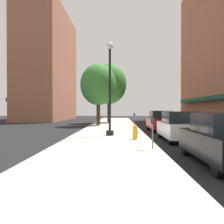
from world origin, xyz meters
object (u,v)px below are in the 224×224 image
lamppost (110,87)px  car_red (160,121)px  parking_meter_near (134,118)px  parking_meter_far (153,129)px  fire_hydrant (135,132)px  car_white (179,127)px  tree_mid (98,85)px  tree_near (109,84)px  car_black (223,139)px

lamppost → car_red: 6.50m
parking_meter_near → parking_meter_far: same height
fire_hydrant → parking_meter_far: 3.36m
fire_hydrant → car_white: car_white is taller
lamppost → car_white: size_ratio=1.37×
parking_meter_near → tree_mid: size_ratio=0.20×
lamppost → tree_near: bearing=92.5°
parking_meter_far → tree_near: 22.04m
parking_meter_near → tree_mid: (-3.63, 3.66, 3.47)m
parking_meter_near → lamppost: bearing=-105.3°
fire_hydrant → car_black: 6.15m
tree_mid → car_white: 14.27m
parking_meter_near → tree_mid: 6.21m
tree_near → car_black: bearing=-79.0°
car_black → car_white: size_ratio=1.00×
tree_mid → car_red: size_ratio=1.52×
lamppost → car_red: bearing=49.4°
car_white → lamppost: bearing=156.8°
parking_meter_far → car_white: (1.95, 3.64, -0.14)m
car_black → car_white: same height
lamppost → car_black: 8.97m
tree_mid → car_white: (5.58, -12.63, -3.61)m
fire_hydrant → car_red: bearing=69.6°
tree_mid → car_white: tree_mid is taller
lamppost → parking_meter_far: 6.14m
lamppost → tree_mid: 11.10m
lamppost → fire_hydrant: bearing=-54.6°
car_white → fire_hydrant: bearing=-171.6°
parking_meter_far → car_black: bearing=-50.1°
lamppost → tree_near: size_ratio=0.79×
fire_hydrant → parking_meter_near: parking_meter_near is taller
parking_meter_near → car_black: car_black is taller
tree_mid → lamppost: bearing=-81.4°
car_black → car_red: 12.28m
lamppost → car_white: (3.94, -1.72, -2.39)m
fire_hydrant → parking_meter_near: (0.52, 9.31, 0.43)m
parking_meter_near → tree_near: tree_near is taller
parking_meter_far → parking_meter_near: bearing=90.0°
car_white → car_red: same height
lamppost → tree_mid: (-1.64, 10.91, 1.21)m
parking_meter_far → lamppost: bearing=110.3°
tree_near → tree_mid: 5.34m
parking_meter_near → car_white: (1.95, -8.97, -0.14)m
car_white → car_black: bearing=-89.6°
lamppost → tree_mid: tree_mid is taller
parking_meter_far → car_red: car_red is taller
parking_meter_far → tree_near: size_ratio=0.17×
parking_meter_near → tree_mid: bearing=134.7°
lamppost → fire_hydrant: 3.69m
parking_meter_near → car_white: size_ratio=0.30×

